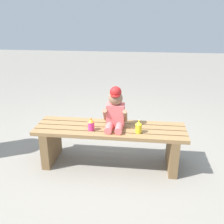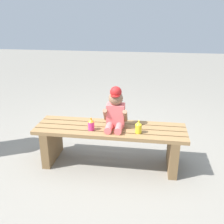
{
  "view_description": "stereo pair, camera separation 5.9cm",
  "coord_description": "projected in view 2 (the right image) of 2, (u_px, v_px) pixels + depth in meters",
  "views": [
    {
      "loc": [
        0.29,
        -2.29,
        1.45
      ],
      "look_at": [
        0.02,
        -0.05,
        0.58
      ],
      "focal_mm": 41.62,
      "sensor_mm": 36.0,
      "label": 1
    },
    {
      "loc": [
        0.35,
        -2.28,
        1.45
      ],
      "look_at": [
        0.02,
        -0.05,
        0.58
      ],
      "focal_mm": 41.62,
      "sensor_mm": 36.0,
      "label": 2
    }
  ],
  "objects": [
    {
      "name": "sippy_cup_right",
      "position": [
        139.0,
        127.0,
        2.39
      ],
      "size": [
        0.06,
        0.06,
        0.12
      ],
      "color": "yellow",
      "rests_on": "park_bench"
    },
    {
      "name": "ground_plane",
      "position": [
        110.0,
        163.0,
        2.68
      ],
      "size": [
        16.0,
        16.0,
        0.0
      ],
      "primitive_type": "plane",
      "color": "gray"
    },
    {
      "name": "park_bench",
      "position": [
        110.0,
        139.0,
        2.58
      ],
      "size": [
        1.47,
        0.41,
        0.4
      ],
      "color": "olive",
      "rests_on": "ground_plane"
    },
    {
      "name": "sippy_cup_left",
      "position": [
        91.0,
        124.0,
        2.45
      ],
      "size": [
        0.06,
        0.06,
        0.12
      ],
      "color": "#E5337F",
      "rests_on": "park_bench"
    },
    {
      "name": "child_figure",
      "position": [
        116.0,
        110.0,
        2.47
      ],
      "size": [
        0.23,
        0.27,
        0.4
      ],
      "color": "#E56666",
      "rests_on": "park_bench"
    }
  ]
}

